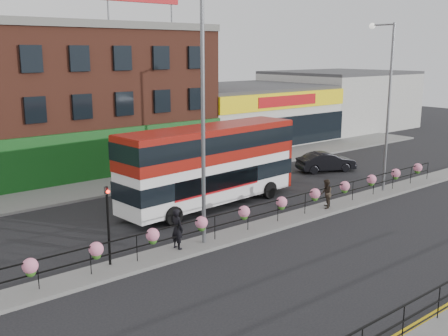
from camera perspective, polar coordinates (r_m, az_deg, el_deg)
ground at (r=25.74m, az=4.27°, el=-6.57°), size 120.00×120.00×0.00m
north_pavement at (r=35.01m, az=-9.40°, el=-1.40°), size 60.00×4.00×0.15m
median at (r=25.72m, az=4.28°, el=-6.41°), size 60.00×1.60×0.15m
brick_building at (r=39.76m, az=-20.56°, el=7.02°), size 25.00×12.21×10.30m
supermarket at (r=50.14m, az=1.86°, el=5.95°), size 15.00×12.25×5.30m
warehouse_east at (r=60.86m, az=12.39°, el=7.31°), size 14.50×12.00×6.30m
median_railing at (r=25.42m, az=4.31°, el=-4.34°), size 30.04×0.56×1.23m
south_railing at (r=18.22m, az=22.40°, el=-12.61°), size 20.04×0.05×1.12m
double_decker_bus at (r=28.67m, az=-1.48°, el=1.14°), size 11.21×3.43×4.47m
car at (r=38.23m, az=11.06°, el=0.67°), size 4.47×5.25×1.39m
pedestrian_a at (r=22.54m, az=-5.13°, el=-6.60°), size 0.78×0.63×1.78m
pedestrian_b at (r=28.72m, az=11.05°, el=-2.77°), size 1.37×1.36×1.58m
lamp_column_west at (r=22.24m, az=-2.77°, el=8.03°), size 0.39×1.93×11.00m
lamp_column_east at (r=32.61m, az=17.20°, el=7.80°), size 0.36×1.74×9.92m
traffic_light_median at (r=20.86m, az=-12.56°, el=-4.33°), size 0.15×0.28×3.65m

